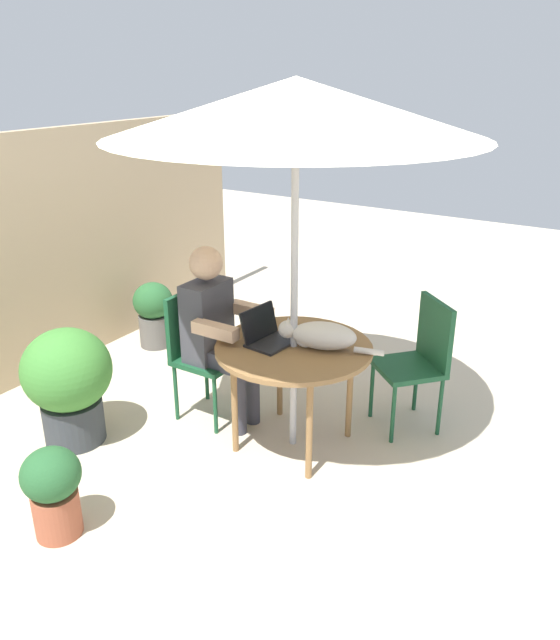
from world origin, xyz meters
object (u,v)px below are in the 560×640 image
object	(u,v)px
chair_occupied	(199,344)
potted_plant_corner	(53,488)
cat	(320,336)
chair_empty	(420,354)
patio_table	(294,355)
potted_plant_near_fence	(154,311)
potted_plant_by_chair	(68,380)
laptop	(265,332)
patio_umbrella	(296,108)
person_seated	(216,326)

from	to	relation	value
chair_occupied	potted_plant_corner	xyz separation A→B (m)	(-1.39, -0.14, -0.25)
cat	chair_empty	bearing A→B (deg)	-36.22
cat	patio_table	bearing A→B (deg)	109.28
potted_plant_near_fence	patio_table	bearing A→B (deg)	-110.86
cat	potted_plant_by_chair	world-z (taller)	cat
patio_table	laptop	world-z (taller)	laptop
potted_plant_near_fence	potted_plant_corner	xyz separation A→B (m)	(-2.08, -1.21, -0.03)
patio_umbrella	potted_plant_near_fence	xyz separation A→B (m)	(0.70, 1.83, -1.78)
patio_table	chair_occupied	distance (m)	0.77
laptop	cat	xyz separation A→B (m)	(0.09, -0.33, 0.02)
chair_empty	cat	size ratio (longest dim) A/B	1.41
potted_plant_corner	cat	bearing A→B (deg)	-28.15
person_seated	potted_plant_corner	distance (m)	1.45
chair_empty	potted_plant_by_chair	bearing A→B (deg)	126.85
potted_plant_near_fence	patio_umbrella	bearing A→B (deg)	-110.86
chair_empty	potted_plant_corner	distance (m)	2.39
chair_occupied	potted_plant_corner	distance (m)	1.42
patio_table	potted_plant_near_fence	world-z (taller)	patio_table
laptop	potted_plant_near_fence	bearing A→B (deg)	65.89
patio_umbrella	cat	distance (m)	1.32
potted_plant_by_chair	potted_plant_corner	distance (m)	0.93
person_seated	potted_plant_near_fence	bearing A→B (deg)	60.44
patio_table	potted_plant_corner	size ratio (longest dim) A/B	1.91
potted_plant_by_chair	patio_umbrella	bearing A→B (deg)	-59.87
patio_umbrella	chair_occupied	size ratio (longest dim) A/B	2.51
chair_empty	potted_plant_by_chair	world-z (taller)	chair_empty
patio_table	cat	size ratio (longest dim) A/B	1.53
laptop	potted_plant_corner	distance (m)	1.50
patio_umbrella	patio_table	bearing A→B (deg)	0.00
chair_empty	potted_plant_corner	xyz separation A→B (m)	(-2.04, 1.21, -0.25)
patio_table	potted_plant_corner	distance (m)	1.56
patio_table	chair_empty	xyz separation A→B (m)	(0.65, -0.59, -0.11)
patio_umbrella	cat	bearing A→B (deg)	-70.72
chair_occupied	potted_plant_corner	size ratio (longest dim) A/B	1.75
patio_table	potted_plant_corner	xyz separation A→B (m)	(-1.39, 0.62, -0.36)
patio_umbrella	cat	xyz separation A→B (m)	(0.05, -0.15, -1.31)
patio_table	potted_plant_by_chair	size ratio (longest dim) A/B	1.25
patio_umbrella	laptop	size ratio (longest dim) A/B	6.92
chair_occupied	potted_plant_near_fence	size ratio (longest dim) A/B	1.55
cat	laptop	bearing A→B (deg)	105.60
person_seated	cat	xyz separation A→B (m)	(0.05, -0.75, 0.09)
patio_table	cat	distance (m)	0.22
cat	potted_plant_by_chair	xyz separation A→B (m)	(-0.78, 1.40, -0.35)
chair_empty	potted_plant_near_fence	distance (m)	2.43
chair_occupied	potted_plant_corner	world-z (taller)	chair_occupied
chair_occupied	potted_plant_by_chair	xyz separation A→B (m)	(-0.72, 0.49, -0.09)
person_seated	potted_plant_corner	world-z (taller)	person_seated
patio_table	potted_plant_by_chair	xyz separation A→B (m)	(-0.72, 1.25, -0.20)
potted_plant_corner	chair_occupied	bearing A→B (deg)	5.63
person_seated	potted_plant_by_chair	distance (m)	1.00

